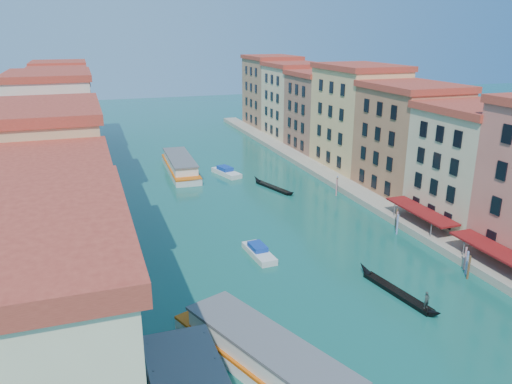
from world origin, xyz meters
The scene contains 11 objects.
left_bank_palazzos centered at (-26.00, 64.68, 9.71)m, with size 12.80×128.40×21.00m.
right_bank_palazzos centered at (30.00, 65.00, 9.75)m, with size 12.80×128.40×21.00m.
quay centered at (22.00, 65.00, 0.50)m, with size 4.00×140.00×1.00m, color gray.
restaurant_awnings centered at (22.19, 23.00, 2.99)m, with size 3.20×44.55×3.12m.
mooring_poles_right centered at (19.10, 28.80, 1.30)m, with size 1.44×54.24×3.20m.
vaporetto_near centered at (-8.90, 17.01, 1.42)m, with size 12.24×21.43×3.14m.
vaporetto_far centered at (-4.01, 80.91, 1.43)m, with size 5.61×21.49×3.17m.
gondola_fore centered at (8.81, 24.62, 0.43)m, with size 2.99×12.67×2.53m.
gondola_far centered at (9.60, 64.43, 0.35)m, with size 4.42×11.74×1.70m.
motorboat_mid centered at (-2.07, 38.66, 0.54)m, with size 2.56×6.85×1.39m.
motorboat_far centered at (4.12, 75.77, 0.62)m, with size 4.43×8.09×1.60m.
Camera 1 is at (-21.16, -15.61, 27.13)m, focal length 35.00 mm.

